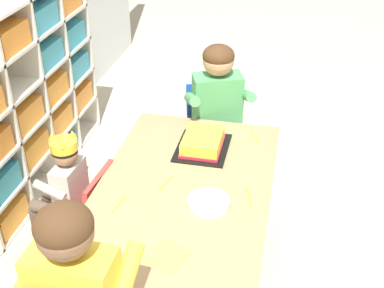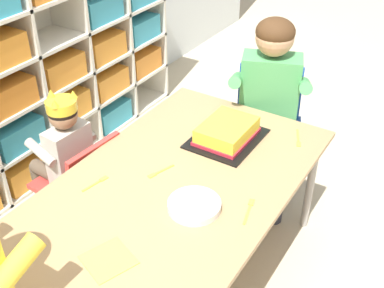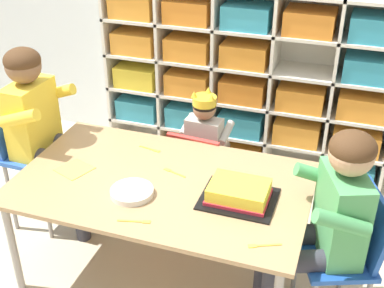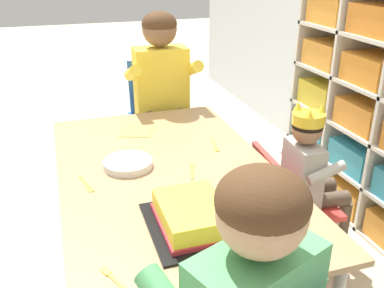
# 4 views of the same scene
# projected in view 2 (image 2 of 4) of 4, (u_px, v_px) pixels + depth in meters

# --- Properties ---
(ground) EXTENTS (16.00, 16.00, 0.00)m
(ground) POSITION_uv_depth(u_px,v_px,m) (178.00, 277.00, 2.29)
(ground) COLOR beige
(storage_cubby_shelf) EXTENTS (2.31, 0.30, 1.25)m
(storage_cubby_shelf) POSITION_uv_depth(u_px,v_px,m) (23.00, 73.00, 2.67)
(storage_cubby_shelf) COLOR silver
(storage_cubby_shelf) RESTS_ON ground
(activity_table) EXTENTS (1.43, 0.86, 0.57)m
(activity_table) POSITION_uv_depth(u_px,v_px,m) (176.00, 191.00, 1.99)
(activity_table) COLOR #A37F56
(activity_table) RESTS_ON ground
(classroom_chair_blue) EXTENTS (0.36, 0.36, 0.58)m
(classroom_chair_blue) POSITION_uv_depth(u_px,v_px,m) (83.00, 180.00, 2.35)
(classroom_chair_blue) COLOR red
(classroom_chair_blue) RESTS_ON ground
(child_with_crown) EXTENTS (0.31, 0.31, 0.79)m
(child_with_crown) POSITION_uv_depth(u_px,v_px,m) (63.00, 148.00, 2.32)
(child_with_crown) COLOR #B2ADA3
(child_with_crown) RESTS_ON ground
(classroom_chair_guest_side) EXTENTS (0.43, 0.46, 0.69)m
(classroom_chair_guest_side) POSITION_uv_depth(u_px,v_px,m) (267.00, 118.00, 2.68)
(classroom_chair_guest_side) COLOR #1E4CA8
(classroom_chair_guest_side) RESTS_ON ground
(guest_at_table_side) EXTENTS (0.49, 0.47, 1.00)m
(guest_at_table_side) POSITION_uv_depth(u_px,v_px,m) (269.00, 96.00, 2.48)
(guest_at_table_side) COLOR #4C9E5B
(guest_at_table_side) RESTS_ON ground
(birthday_cake_on_tray) EXTENTS (0.35, 0.28, 0.08)m
(birthday_cake_on_tray) POSITION_uv_depth(u_px,v_px,m) (227.00, 133.00, 2.21)
(birthday_cake_on_tray) COLOR black
(birthday_cake_on_tray) RESTS_ON activity_table
(paper_plate_stack) EXTENTS (0.20, 0.20, 0.03)m
(paper_plate_stack) POSITION_uv_depth(u_px,v_px,m) (194.00, 206.00, 1.83)
(paper_plate_stack) COLOR white
(paper_plate_stack) RESTS_ON activity_table
(paper_napkin_square) EXTENTS (0.20, 0.20, 0.00)m
(paper_napkin_square) POSITION_uv_depth(u_px,v_px,m) (109.00, 260.00, 1.62)
(paper_napkin_square) COLOR #F4DB4C
(paper_napkin_square) RESTS_ON activity_table
(fork_at_table_front_edge) EXTENTS (0.13, 0.04, 0.00)m
(fork_at_table_front_edge) POSITION_uv_depth(u_px,v_px,m) (97.00, 183.00, 1.96)
(fork_at_table_front_edge) COLOR yellow
(fork_at_table_front_edge) RESTS_ON activity_table
(fork_near_cake_tray) EXTENTS (0.15, 0.05, 0.00)m
(fork_near_cake_tray) POSITION_uv_depth(u_px,v_px,m) (249.00, 210.00, 1.83)
(fork_near_cake_tray) COLOR yellow
(fork_near_cake_tray) RESTS_ON activity_table
(fork_by_napkin) EXTENTS (0.13, 0.07, 0.00)m
(fork_by_napkin) POSITION_uv_depth(u_px,v_px,m) (298.00, 139.00, 2.23)
(fork_by_napkin) COLOR yellow
(fork_by_napkin) RESTS_ON activity_table
(fork_beside_plate_stack) EXTENTS (0.13, 0.05, 0.00)m
(fork_beside_plate_stack) POSITION_uv_depth(u_px,v_px,m) (159.00, 172.00, 2.02)
(fork_beside_plate_stack) COLOR yellow
(fork_beside_plate_stack) RESTS_ON activity_table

